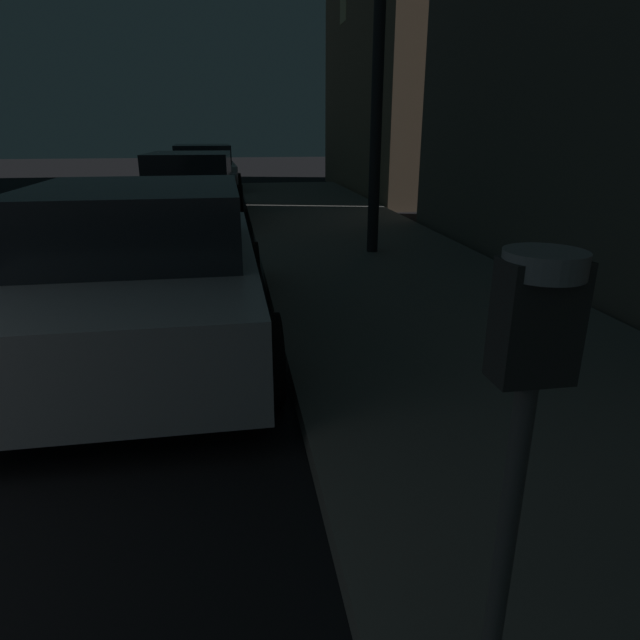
{
  "coord_description": "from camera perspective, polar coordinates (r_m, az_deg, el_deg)",
  "views": [
    {
      "loc": [
        3.62,
        -1.14,
        1.85
      ],
      "look_at": [
        4.02,
        1.29,
        0.99
      ],
      "focal_mm": 30.46,
      "sensor_mm": 36.0,
      "label": 1
    }
  ],
  "objects": [
    {
      "name": "car_silver",
      "position": [
        4.97,
        -18.01,
        4.98
      ],
      "size": [
        2.14,
        4.17,
        1.43
      ],
      "color": "#B7B7BF",
      "rests_on": "ground"
    },
    {
      "name": "car_black",
      "position": [
        11.75,
        -13.34,
        13.23
      ],
      "size": [
        2.17,
        4.55,
        1.43
      ],
      "color": "black",
      "rests_on": "ground"
    },
    {
      "name": "parking_meter",
      "position": [
        1.44,
        20.85,
        -7.1
      ],
      "size": [
        0.19,
        0.19,
        1.45
      ],
      "color": "#59595B",
      "rests_on": "sidewalk"
    },
    {
      "name": "car_white",
      "position": [
        18.01,
        -12.12,
        15.31
      ],
      "size": [
        2.25,
        4.48,
        1.43
      ],
      "color": "silver",
      "rests_on": "ground"
    }
  ]
}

